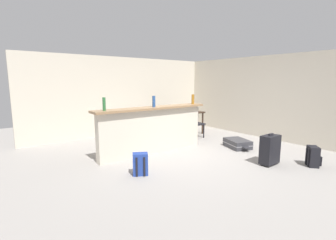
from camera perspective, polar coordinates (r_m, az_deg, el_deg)
The scene contains 15 objects.
ground_plane at distance 6.12m, azimuth 4.57°, elevation -7.88°, with size 13.00×13.00×0.05m, color gray.
wall_back at distance 8.39m, azimuth -9.40°, elevation 5.50°, with size 6.60×0.10×2.50m, color beige.
wall_right at distance 8.39m, azimuth 19.05°, elevation 5.13°, with size 0.10×6.00×2.50m, color beige.
partition_half_wall at distance 6.00m, azimuth -3.47°, elevation -2.61°, with size 2.80×0.20×1.09m, color beige.
bar_countertop at distance 5.91m, azimuth -3.52°, elevation 2.79°, with size 2.96×0.40×0.05m, color #93704C.
bottle_green at distance 5.31m, azimuth -14.49°, elevation 3.58°, with size 0.07×0.07×0.28m, color #2D6B38.
bottle_blue at distance 5.86m, azimuth -3.28°, elevation 4.28°, with size 0.07×0.07×0.27m, color #284C89.
bottle_amber at distance 6.62m, azimuth 5.74°, elevation 4.78°, with size 0.07×0.07×0.26m, color #9E661E.
dining_table at distance 8.18m, azimuth 3.88°, elevation 1.26°, with size 1.10×0.80×0.74m.
dining_chair_near_partition at distance 7.76m, azimuth 6.22°, elevation -0.18°, with size 0.42×0.42×0.93m.
dining_chair_far_side at distance 8.60m, azimuth 1.67°, elevation 0.78°, with size 0.47×0.47×0.93m.
suitcase_flat_charcoal at distance 6.82m, azimuth 15.68°, elevation -5.23°, with size 0.69×0.89×0.22m.
backpack_blue at distance 4.75m, azimuth -6.39°, elevation -10.09°, with size 0.33×0.32×0.42m.
suitcase_upright_black at distance 5.64m, azimuth 22.39°, elevation -6.27°, with size 0.44×0.25×0.67m.
backpack_black at distance 5.97m, azimuth 30.42°, elevation -7.30°, with size 0.34×0.34×0.42m.
Camera 1 is at (-3.92, -4.35, 1.76)m, focal length 26.49 mm.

